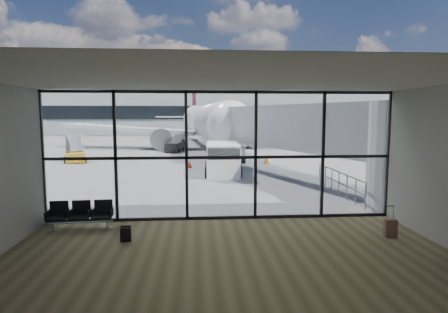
{
  "coord_description": "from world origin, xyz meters",
  "views": [
    {
      "loc": [
        -0.85,
        -12.84,
        3.69
      ],
      "look_at": [
        0.32,
        3.0,
        1.89
      ],
      "focal_mm": 30.0,
      "sensor_mm": 36.0,
      "label": 1
    }
  ],
  "objects": [
    {
      "name": "belt_loader",
      "position": [
        -3.0,
        24.1,
        0.54
      ],
      "size": [
        1.9,
        3.65,
        1.6
      ],
      "rotation": [
        0.0,
        0.0,
        -0.21
      ],
      "color": "black",
      "rests_on": "ground"
    },
    {
      "name": "jet_bridge",
      "position": [
        4.9,
        7.07,
        2.76
      ],
      "size": [
        8.0,
        16.5,
        4.33
      ],
      "color": "#A2A5A7",
      "rests_on": "ground"
    },
    {
      "name": "far_terminal",
      "position": [
        -0.59,
        61.97,
        4.21
      ],
      "size": [
        80.0,
        12.2,
        11.0
      ],
      "color": "#ADAEA9",
      "rests_on": "ground"
    },
    {
      "name": "tree_4",
      "position": [
        -21.0,
        72.0,
        5.25
      ],
      "size": [
        5.61,
        5.61,
        8.07
      ],
      "color": "#382619",
      "rests_on": "ground"
    },
    {
      "name": "traffic_cone_b",
      "position": [
        -1.35,
        12.96,
        0.25
      ],
      "size": [
        0.37,
        0.37,
        0.52
      ],
      "color": "red",
      "rests_on": "ground"
    },
    {
      "name": "tree_5",
      "position": [
        -15.0,
        72.0,
        5.88
      ],
      "size": [
        6.27,
        6.27,
        9.03
      ],
      "color": "#382619",
      "rests_on": "ground"
    },
    {
      "name": "airliner",
      "position": [
        0.21,
        30.25,
        2.85
      ],
      "size": [
        31.29,
        36.34,
        9.36
      ],
      "rotation": [
        0.0,
        0.0,
        0.09
      ],
      "color": "white",
      "rests_on": "ground"
    },
    {
      "name": "ground",
      "position": [
        0.0,
        40.0,
        0.0
      ],
      "size": [
        220.0,
        220.0,
        0.0
      ],
      "primitive_type": "plane",
      "color": "slate",
      "rests_on": "ground"
    },
    {
      "name": "tree_1",
      "position": [
        -39.0,
        72.0,
        5.25
      ],
      "size": [
        5.61,
        5.61,
        8.07
      ],
      "color": "#382619",
      "rests_on": "ground"
    },
    {
      "name": "apron_railing",
      "position": [
        5.6,
        3.5,
        0.72
      ],
      "size": [
        0.06,
        5.46,
        1.11
      ],
      "color": "gray",
      "rests_on": "ground"
    },
    {
      "name": "mobile_stairs",
      "position": [
        -10.36,
        16.96,
        0.5
      ],
      "size": [
        2.25,
        3.22,
        2.07
      ],
      "rotation": [
        0.0,
        0.0,
        0.33
      ],
      "color": "#B98915",
      "rests_on": "ground"
    },
    {
      "name": "tree_3",
      "position": [
        -27.0,
        72.0,
        4.63
      ],
      "size": [
        4.95,
        4.95,
        7.12
      ],
      "color": "#382619",
      "rests_on": "ground"
    },
    {
      "name": "service_van",
      "position": [
        0.74,
        9.86,
        0.99
      ],
      "size": [
        2.3,
        4.49,
        1.92
      ],
      "rotation": [
        0.0,
        0.0,
        -0.04
      ],
      "color": "white",
      "rests_on": "ground"
    },
    {
      "name": "tree_2",
      "position": [
        -33.0,
        72.0,
        5.88
      ],
      "size": [
        6.27,
        6.27,
        9.03
      ],
      "color": "#382619",
      "rests_on": "ground"
    },
    {
      "name": "glass_curtain_wall",
      "position": [
        0.0,
        0.0,
        2.25
      ],
      "size": [
        12.1,
        0.12,
        4.5
      ],
      "color": "white",
      "rests_on": "ground"
    },
    {
      "name": "suitcase",
      "position": [
        4.94,
        -2.35,
        0.29
      ],
      "size": [
        0.37,
        0.29,
        0.95
      ],
      "rotation": [
        0.0,
        0.0,
        -0.1
      ],
      "color": "brown",
      "rests_on": "ground"
    },
    {
      "name": "traffic_cone_c",
      "position": [
        4.4,
        14.72,
        0.29
      ],
      "size": [
        0.43,
        0.43,
        0.62
      ],
      "color": "orange",
      "rests_on": "ground"
    },
    {
      "name": "lounge_shell",
      "position": [
        0.0,
        -4.8,
        2.65
      ],
      "size": [
        12.02,
        8.01,
        4.51
      ],
      "color": "brown",
      "rests_on": "ground"
    },
    {
      "name": "seating_row",
      "position": [
        -4.61,
        -0.74,
        0.5
      ],
      "size": [
        2.03,
        0.69,
        0.9
      ],
      "rotation": [
        0.0,
        0.0,
        0.07
      ],
      "color": "gray",
      "rests_on": "ground"
    },
    {
      "name": "backpack",
      "position": [
        -2.93,
        -2.12,
        0.22
      ],
      "size": [
        0.32,
        0.3,
        0.45
      ],
      "rotation": [
        0.0,
        0.0,
        0.11
      ],
      "color": "black",
      "rests_on": "ground"
    }
  ]
}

